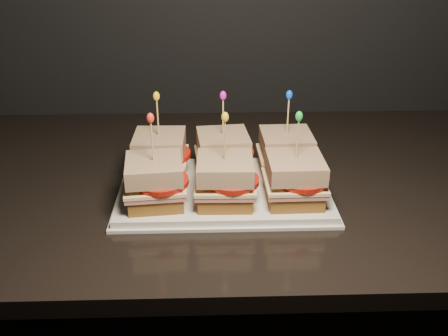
{
  "coord_description": "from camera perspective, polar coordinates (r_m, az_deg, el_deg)",
  "views": [
    {
      "loc": [
        0.44,
        0.78,
        1.38
      ],
      "look_at": [
        0.47,
        1.57,
        0.97
      ],
      "focal_mm": 40.0,
      "sensor_mm": 36.0,
      "label": 1
    }
  ],
  "objects": [
    {
      "name": "sandwich_5_frill",
      "position": [
        0.81,
        8.58,
        5.88
      ],
      "size": [
        0.01,
        0.01,
        0.02
      ],
      "primitive_type": "ellipsoid",
      "color": "green",
      "rests_on": "sandwich_5_pick"
    },
    {
      "name": "platter",
      "position": [
        0.91,
        -0.0,
        -2.57
      ],
      "size": [
        0.38,
        0.23,
        0.02
      ],
      "primitive_type": "cube",
      "color": "white",
      "rests_on": "granite_slab"
    },
    {
      "name": "sandwich_3_pick",
      "position": [
        0.82,
        -8.21,
        2.75
      ],
      "size": [
        0.0,
        0.0,
        0.09
      ],
      "primitive_type": "cylinder",
      "color": "tan",
      "rests_on": "sandwich_3_bread_top"
    },
    {
      "name": "sandwich_3_bread_bot",
      "position": [
        0.86,
        -7.79,
        -3.15
      ],
      "size": [
        0.1,
        0.1,
        0.03
      ],
      "primitive_type": "cube",
      "rotation": [
        0.0,
        0.0,
        0.1
      ],
      "color": "#5C3814",
      "rests_on": "platter"
    },
    {
      "name": "sandwich_1_ham",
      "position": [
        0.94,
        -0.1,
        1.04
      ],
      "size": [
        0.11,
        0.11,
        0.01
      ],
      "primitive_type": "cube",
      "rotation": [
        0.0,
        0.0,
        0.1
      ],
      "color": "#C26562",
      "rests_on": "sandwich_1_bread_bot"
    },
    {
      "name": "sandwich_3_bread_top",
      "position": [
        0.84,
        -8.0,
        -0.11
      ],
      "size": [
        0.1,
        0.1,
        0.03
      ],
      "primitive_type": "cube",
      "rotation": [
        0.0,
        0.0,
        0.1
      ],
      "color": "#5E3012",
      "rests_on": "sandwich_3_tomato"
    },
    {
      "name": "sandwich_5_tomato",
      "position": [
        0.85,
        8.94,
        -1.27
      ],
      "size": [
        0.09,
        0.09,
        0.01
      ],
      "primitive_type": "cylinder",
      "color": "#AC190D",
      "rests_on": "sandwich_5_cheese"
    },
    {
      "name": "sandwich_0_cheese",
      "position": [
        0.94,
        -7.3,
        1.32
      ],
      "size": [
        0.1,
        0.1,
        0.01
      ],
      "primitive_type": "cube",
      "rotation": [
        0.0,
        0.0,
        -0.02
      ],
      "color": "beige",
      "rests_on": "sandwich_0_ham"
    },
    {
      "name": "sandwich_0_ham",
      "position": [
        0.95,
        -7.27,
        0.93
      ],
      "size": [
        0.1,
        0.1,
        0.01
      ],
      "primitive_type": "cube",
      "rotation": [
        0.0,
        0.0,
        -0.02
      ],
      "color": "#C26562",
      "rests_on": "sandwich_0_bread_bot"
    },
    {
      "name": "sandwich_5_ham",
      "position": [
        0.86,
        8.02,
        -1.95
      ],
      "size": [
        0.1,
        0.1,
        0.01
      ],
      "primitive_type": "cube",
      "rotation": [
        0.0,
        0.0,
        0.02
      ],
      "color": "#C26562",
      "rests_on": "sandwich_5_bread_bot"
    },
    {
      "name": "sandwich_0_frill",
      "position": [
        0.9,
        -7.74,
        8.14
      ],
      "size": [
        0.01,
        0.01,
        0.02
      ],
      "primitive_type": "ellipsoid",
      "color": "yellow",
      "rests_on": "sandwich_0_pick"
    },
    {
      "name": "sandwich_1_frill",
      "position": [
        0.9,
        -0.11,
        8.29
      ],
      "size": [
        0.01,
        0.01,
        0.02
      ],
      "primitive_type": "ellipsoid",
      "color": "#C518AA",
      "rests_on": "sandwich_1_pick"
    },
    {
      "name": "sandwich_5_pick",
      "position": [
        0.83,
        8.37,
        2.96
      ],
      "size": [
        0.0,
        0.0,
        0.09
      ],
      "primitive_type": "cylinder",
      "color": "tan",
      "rests_on": "sandwich_5_bread_top"
    },
    {
      "name": "sandwich_4_pick",
      "position": [
        0.81,
        0.12,
        2.89
      ],
      "size": [
        0.0,
        0.0,
        0.09
      ],
      "primitive_type": "cylinder",
      "color": "tan",
      "rests_on": "sandwich_4_bread_top"
    },
    {
      "name": "platter_rim",
      "position": [
        0.92,
        -0.0,
        -2.9
      ],
      "size": [
        0.39,
        0.24,
        0.01
      ],
      "primitive_type": "cube",
      "color": "white",
      "rests_on": "granite_slab"
    },
    {
      "name": "sandwich_0_bread_bot",
      "position": [
        0.95,
        -7.22,
        0.04
      ],
      "size": [
        0.09,
        0.09,
        0.03
      ],
      "primitive_type": "cube",
      "rotation": [
        0.0,
        0.0,
        -0.02
      ],
      "color": "#5C3814",
      "rests_on": "platter"
    },
    {
      "name": "sandwich_3_tomato",
      "position": [
        0.84,
        -7.14,
        -1.51
      ],
      "size": [
        0.09,
        0.09,
        0.01
      ],
      "primitive_type": "cylinder",
      "color": "#AC190D",
      "rests_on": "sandwich_3_cheese"
    },
    {
      "name": "sandwich_1_bread_bot",
      "position": [
        0.95,
        -0.1,
        0.14
      ],
      "size": [
        0.1,
        0.1,
        0.03
      ],
      "primitive_type": "cube",
      "rotation": [
        0.0,
        0.0,
        0.1
      ],
      "color": "#5C3814",
      "rests_on": "platter"
    },
    {
      "name": "sandwich_3_ham",
      "position": [
        0.85,
        -7.86,
        -2.19
      ],
      "size": [
        0.11,
        0.11,
        0.01
      ],
      "primitive_type": "cube",
      "rotation": [
        0.0,
        0.0,
        0.1
      ],
      "color": "#C26562",
      "rests_on": "sandwich_3_bread_bot"
    },
    {
      "name": "sandwich_4_bread_top",
      "position": [
        0.83,
        0.11,
        0.01
      ],
      "size": [
        0.09,
        0.09,
        0.03
      ],
      "primitive_type": "cube",
      "rotation": [
        0.0,
        0.0,
        -0.02
      ],
      "color": "#5E3012",
      "rests_on": "sandwich_4_tomato"
    },
    {
      "name": "sandwich_4_bread_bot",
      "position": [
        0.86,
        0.11,
        -3.06
      ],
      "size": [
        0.09,
        0.09,
        0.03
      ],
      "primitive_type": "cube",
      "rotation": [
        0.0,
        0.0,
        -0.02
      ],
      "color": "#5C3814",
      "rests_on": "platter"
    },
    {
      "name": "sandwich_2_cheese",
      "position": [
        0.95,
        7.05,
        1.51
      ],
      "size": [
        0.1,
        0.1,
        0.01
      ],
      "primitive_type": "cube",
      "rotation": [
        0.0,
        0.0,
        0.03
      ],
      "color": "beige",
      "rests_on": "sandwich_2_ham"
    },
    {
      "name": "sandwich_1_bread_top",
      "position": [
        0.93,
        -0.1,
        2.97
      ],
      "size": [
        0.1,
        0.1,
        0.03
      ],
      "primitive_type": "cube",
      "rotation": [
        0.0,
        0.0,
        0.1
      ],
      "color": "#5E3012",
      "rests_on": "sandwich_1_tomato"
    },
    {
      "name": "sandwich_5_bread_top",
      "position": [
        0.84,
        8.16,
        0.12
      ],
      "size": [
        0.09,
        0.09,
        0.03
      ],
      "primitive_type": "cube",
      "rotation": [
        0.0,
        0.0,
        0.02
      ],
      "color": "#5E3012",
      "rests_on": "sandwich_5_tomato"
    },
    {
      "name": "sandwich_3_frill",
      "position": [
        0.8,
        -8.42,
        5.69
      ],
      "size": [
        0.01,
        0.01,
        0.02
      ],
      "primitive_type": "ellipsoid",
      "color": "red",
      "rests_on": "sandwich_3_pick"
    },
    {
      "name": "sandwich_0_pick",
      "position": [
        0.92,
        -7.57,
        5.47
      ],
      "size": [
        0.0,
        0.0,
        0.09
      ],
      "primitive_type": "cylinder",
      "color": "tan",
      "rests_on": "sandwich_0_bread_top"
    },
    {
      "name": "sandwich_2_bread_bot",
      "position": [
        0.96,
        6.97,
        0.24
      ],
      "size": [
        0.09,
        0.09,
        0.03
      ],
      "primitive_type": "cube",
      "rotation": [
        0.0,
        0.0,
        0.03
      ],
      "color": "#5C3814",
      "rests_on": "platter"
    },
    {
      "name": "sandwich_4_tomato",
      "position": [
        0.84,
        0.95,
        -1.41
      ],
      "size": [
        0.09,
        0.09,
        0.01
      ],
      "primitive_type": "cylinder",
      "color": "#AC190D",
      "rests_on": "sandwich_4_cheese"
    },
    {
      "name": "sandwich_4_ham",
      "position": [
        0.85,
        0.11,
        -2.09
      ],
      "size": [
        0.1,
        0.1,
        0.01
      ],
      "primitive_type": "cube",
      "rotation": [
        0.0,
        0.0,
        -0.02
      ],
      "color": "#C26562",
      "rests_on": "sandwich_4_bread_bot"
    },
    {
      "name": "sandwich_1_pick",
      "position": [
        0.91,
        -0.11,
        5.61
      ],
      "size": [
        0.0,
        0.0,
        0.09
      ],
      "primitive_type": "cylinder",
      "color": "tan",
      "rests_on": "sandwich_1_bread_top"
    },
    {
      "name": "sandwich_2_bread_top",
      "position": [
        0.94,
        7.14,
        3.04
      ],
      "size": [
        0.1,
        0.1,
        0.03
      ],
      "primitive_type": "cube",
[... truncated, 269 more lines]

